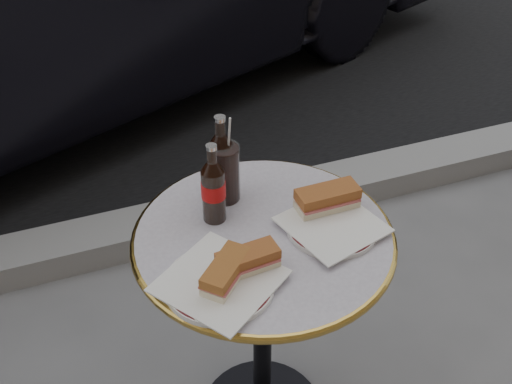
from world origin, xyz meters
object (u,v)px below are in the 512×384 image
object	(u,v)px
bistro_table	(263,336)
cola_bottle_left	(213,183)
plate_left	(220,283)
cola_bottle_right	(221,157)
cola_glass	(225,173)
plate_right	(332,227)

from	to	relation	value
bistro_table	cola_bottle_left	bearing A→B (deg)	133.22
plate_left	cola_bottle_left	size ratio (longest dim) A/B	1.13
cola_bottle_right	cola_glass	xyz separation A→B (m)	(0.00, -0.02, -0.04)
bistro_table	cola_bottle_right	bearing A→B (deg)	103.28
bistro_table	cola_bottle_left	xyz separation A→B (m)	(-0.09, 0.09, 0.47)
plate_right	cola_glass	size ratio (longest dim) A/B	1.40
bistro_table	cola_bottle_right	distance (m)	0.51
plate_right	cola_glass	distance (m)	0.29
cola_bottle_left	cola_bottle_right	xyz separation A→B (m)	(0.05, 0.08, 0.01)
bistro_table	plate_right	bearing A→B (deg)	-14.35
cola_bottle_left	plate_left	bearing A→B (deg)	-104.94
cola_bottle_right	cola_glass	size ratio (longest dim) A/B	1.47
plate_right	cola_bottle_left	distance (m)	0.30
bistro_table	plate_left	xyz separation A→B (m)	(-0.15, -0.12, 0.37)
plate_right	cola_bottle_right	xyz separation A→B (m)	(-0.20, 0.22, 0.11)
plate_right	plate_left	bearing A→B (deg)	-164.81
cola_bottle_right	plate_left	bearing A→B (deg)	-109.33
plate_left	cola_bottle_left	bearing A→B (deg)	75.06
plate_right	cola_bottle_right	world-z (taller)	cola_bottle_right
bistro_table	plate_right	xyz separation A→B (m)	(0.16, -0.04, 0.37)
bistro_table	cola_bottle_left	distance (m)	0.49
bistro_table	cola_bottle_right	world-z (taller)	cola_bottle_right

